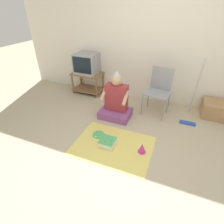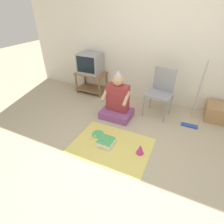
% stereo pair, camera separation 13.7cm
% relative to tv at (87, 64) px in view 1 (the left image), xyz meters
% --- Properties ---
extents(ground_plane, '(16.00, 16.00, 0.00)m').
position_rel_tv_xyz_m(ground_plane, '(1.54, -1.70, -0.72)').
color(ground_plane, tan).
extents(wall_back, '(6.40, 0.06, 2.55)m').
position_rel_tv_xyz_m(wall_back, '(1.54, 0.25, 0.56)').
color(wall_back, silver).
rests_on(wall_back, ground_plane).
extents(tv_stand, '(0.69, 0.44, 0.49)m').
position_rel_tv_xyz_m(tv_stand, '(-0.00, -0.00, -0.42)').
color(tv_stand, olive).
rests_on(tv_stand, ground_plane).
extents(tv, '(0.50, 0.43, 0.45)m').
position_rel_tv_xyz_m(tv, '(0.00, 0.00, 0.00)').
color(tv, '#99999E').
rests_on(tv, tv_stand).
extents(folding_chair, '(0.51, 0.45, 0.90)m').
position_rel_tv_xyz_m(folding_chair, '(1.70, -0.30, -0.19)').
color(folding_chair, gray).
rests_on(folding_chair, ground_plane).
extents(cardboard_box_stack, '(0.58, 0.45, 0.30)m').
position_rel_tv_xyz_m(cardboard_box_stack, '(2.83, -0.04, -0.57)').
color(cardboard_box_stack, '#A87F51').
rests_on(cardboard_box_stack, ground_plane).
extents(dust_mop, '(0.28, 0.46, 1.20)m').
position_rel_tv_xyz_m(dust_mop, '(2.32, -0.39, -0.37)').
color(dust_mop, '#2D4CB2').
rests_on(dust_mop, ground_plane).
extents(person_seated, '(0.58, 0.45, 0.91)m').
position_rel_tv_xyz_m(person_seated, '(1.00, -0.74, -0.42)').
color(person_seated, '#8C4C8C').
rests_on(person_seated, ground_plane).
extents(party_cloth, '(1.20, 0.89, 0.01)m').
position_rel_tv_xyz_m(party_cloth, '(1.26, -1.56, -0.71)').
color(party_cloth, '#EAD666').
rests_on(party_cloth, ground_plane).
extents(birthday_cake, '(0.24, 0.24, 0.14)m').
position_rel_tv_xyz_m(birthday_cake, '(1.18, -1.57, -0.67)').
color(birthday_cake, white).
rests_on(birthday_cake, party_cloth).
extents(party_hat_blue, '(0.12, 0.12, 0.16)m').
position_rel_tv_xyz_m(party_hat_blue, '(1.71, -1.52, -0.63)').
color(party_hat_blue, '#CC338C').
rests_on(party_hat_blue, party_cloth).
extents(paper_plate, '(0.20, 0.20, 0.01)m').
position_rel_tv_xyz_m(paper_plate, '(0.94, -1.41, -0.71)').
color(paper_plate, '#4CB266').
rests_on(paper_plate, party_cloth).
extents(plastic_spoon_near, '(0.06, 0.14, 0.01)m').
position_rel_tv_xyz_m(plastic_spoon_near, '(0.92, -1.50, -0.71)').
color(plastic_spoon_near, white).
rests_on(plastic_spoon_near, party_cloth).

